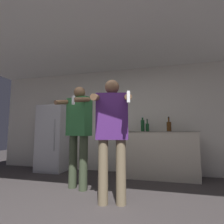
# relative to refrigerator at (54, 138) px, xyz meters

# --- Properties ---
(wall_back) EXTENTS (7.00, 0.06, 2.55)m
(wall_back) POSITION_rel_refrigerator_xyz_m (1.74, 0.34, 0.46)
(wall_back) COLOR beige
(wall_back) RESTS_ON ground_plane
(ceiling_slab) EXTENTS (7.00, 3.18, 0.05)m
(ceiling_slab) POSITION_rel_refrigerator_xyz_m (1.74, -1.02, 1.76)
(ceiling_slab) COLOR silver
(ceiling_slab) RESTS_ON wall_back
(refrigerator) EXTENTS (0.69, 0.66, 1.63)m
(refrigerator) POSITION_rel_refrigerator_xyz_m (0.00, 0.00, 0.00)
(refrigerator) COLOR silver
(refrigerator) RESTS_ON ground_plane
(counter) EXTENTS (1.46, 0.64, 0.98)m
(counter) POSITION_rel_refrigerator_xyz_m (2.61, 0.01, -0.32)
(counter) COLOR #BCB29E
(counter) RESTS_ON ground_plane
(bottle_amber_bourbon) EXTENTS (0.10, 0.10, 0.32)m
(bottle_amber_bourbon) POSITION_rel_refrigerator_xyz_m (2.79, -0.01, 0.28)
(bottle_amber_bourbon) COLOR #563314
(bottle_amber_bourbon) RESTS_ON counter
(bottle_brown_liquor) EXTENTS (0.08, 0.08, 0.28)m
(bottle_brown_liquor) POSITION_rel_refrigerator_xyz_m (2.34, -0.01, 0.26)
(bottle_brown_liquor) COLOR #194723
(bottle_brown_liquor) RESTS_ON counter
(bottle_green_wine) EXTENTS (0.08, 0.08, 0.33)m
(bottle_green_wine) POSITION_rel_refrigerator_xyz_m (2.24, -0.01, 0.30)
(bottle_green_wine) COLOR #194723
(bottle_green_wine) RESTS_ON counter
(person_woman_foreground) EXTENTS (0.59, 0.60, 1.72)m
(person_woman_foreground) POSITION_rel_refrigerator_xyz_m (1.94, -1.59, 0.19)
(person_woman_foreground) COLOR #75664C
(person_woman_foreground) RESTS_ON ground_plane
(person_man_side) EXTENTS (0.60, 0.59, 1.78)m
(person_man_side) POSITION_rel_refrigerator_xyz_m (1.21, -1.12, 0.21)
(person_man_side) COLOR #38422D
(person_man_side) RESTS_ON ground_plane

